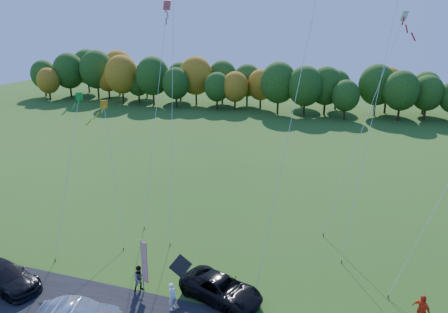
% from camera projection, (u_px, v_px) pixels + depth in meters
% --- Properties ---
extents(ground, '(160.00, 160.00, 0.00)m').
position_uv_depth(ground, '(193.00, 292.00, 27.07)').
color(ground, '#285115').
extents(tree_line, '(116.00, 12.00, 10.00)m').
position_uv_depth(tree_line, '(312.00, 115.00, 76.78)').
color(tree_line, '#1E4711').
rests_on(tree_line, ground).
extents(black_suv, '(5.71, 3.94, 1.45)m').
position_uv_depth(black_suv, '(221.00, 289.00, 26.13)').
color(black_suv, black).
rests_on(black_suv, ground).
extents(dark_truck_a, '(5.58, 3.21, 1.52)m').
position_uv_depth(dark_truck_a, '(5.00, 276.00, 27.32)').
color(dark_truck_a, black).
rests_on(dark_truck_a, ground).
extents(person_tailgate_a, '(0.49, 0.67, 1.69)m').
position_uv_depth(person_tailgate_a, '(172.00, 296.00, 25.22)').
color(person_tailgate_a, white).
rests_on(person_tailgate_a, ground).
extents(person_tailgate_b, '(1.04, 1.05, 1.71)m').
position_uv_depth(person_tailgate_b, '(140.00, 279.00, 26.92)').
color(person_tailgate_b, gray).
rests_on(person_tailgate_b, ground).
extents(person_east, '(1.15, 1.11, 1.92)m').
position_uv_depth(person_east, '(421.00, 310.00, 23.82)').
color(person_east, '#EF4016').
rests_on(person_east, ground).
extents(feather_flag, '(0.46, 0.21, 3.65)m').
position_uv_depth(feather_flag, '(144.00, 262.00, 26.22)').
color(feather_flag, '#999999').
rests_on(feather_flag, ground).
extents(kite_delta_blue, '(4.51, 11.15, 32.18)m').
position_uv_depth(kite_delta_blue, '(173.00, 24.00, 32.81)').
color(kite_delta_blue, '#4C3F33').
rests_on(kite_delta_blue, ground).
extents(kite_parafoil_orange, '(5.57, 13.40, 33.48)m').
position_uv_depth(kite_parafoil_orange, '(395.00, 12.00, 30.47)').
color(kite_parafoil_orange, '#4C3F33').
rests_on(kite_parafoil_orange, ground).
extents(kite_delta_red, '(4.16, 8.83, 25.44)m').
position_uv_depth(kite_delta_red, '(299.00, 82.00, 26.39)').
color(kite_delta_red, '#4C3F33').
rests_on(kite_delta_red, ground).
extents(kite_diamond_yellow, '(4.52, 5.45, 10.39)m').
position_uv_depth(kite_diamond_yellow, '(113.00, 173.00, 33.20)').
color(kite_diamond_yellow, '#4C3F33').
rests_on(kite_diamond_yellow, ground).
extents(kite_diamond_green, '(1.35, 6.07, 11.30)m').
position_uv_depth(kite_diamond_green, '(68.00, 173.00, 31.39)').
color(kite_diamond_green, '#4C3F33').
rests_on(kite_diamond_green, ground).
extents(kite_diamond_white, '(4.90, 5.25, 17.09)m').
position_uv_depth(kite_diamond_white, '(363.00, 128.00, 32.94)').
color(kite_diamond_white, '#4C3F33').
rests_on(kite_diamond_white, ground).
extents(kite_diamond_pink, '(1.27, 6.48, 17.95)m').
position_uv_depth(kite_diamond_pink, '(158.00, 85.00, 34.95)').
color(kite_diamond_pink, '#4C3F33').
rests_on(kite_diamond_pink, ground).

